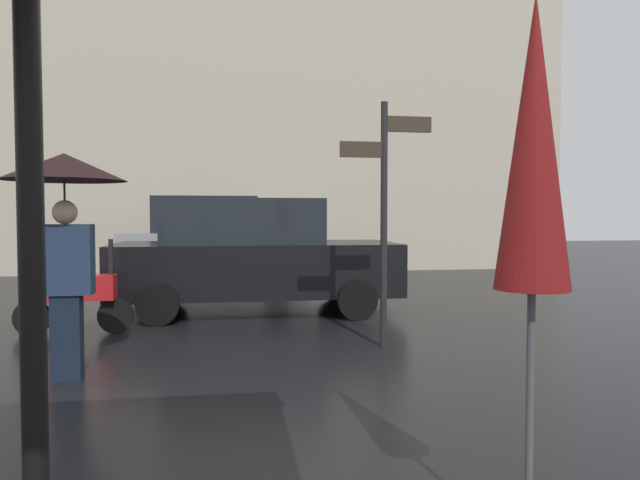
% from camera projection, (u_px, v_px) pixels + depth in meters
% --- Properties ---
extents(folded_patio_umbrella_near, '(0.52, 0.52, 2.52)m').
position_uv_depth(folded_patio_umbrella_near, '(533.00, 179.00, 2.58)').
color(folded_patio_umbrella_near, black).
rests_on(folded_patio_umbrella_near, ground).
extents(pedestrian_with_umbrella, '(1.11, 1.11, 2.11)m').
position_uv_depth(pedestrian_with_umbrella, '(65.00, 198.00, 5.39)').
color(pedestrian_with_umbrella, black).
rests_on(pedestrian_with_umbrella, ground).
extents(parked_scooter, '(1.49, 0.32, 1.23)m').
position_uv_depth(parked_scooter, '(70.00, 292.00, 7.55)').
color(parked_scooter, black).
rests_on(parked_scooter, ground).
extents(parked_car_left, '(4.40, 2.07, 1.80)m').
position_uv_depth(parked_car_left, '(252.00, 255.00, 9.31)').
color(parked_car_left, black).
rests_on(parked_car_left, ground).
extents(parked_car_right, '(4.16, 1.94, 1.97)m').
position_uv_depth(parked_car_right, '(212.00, 239.00, 13.44)').
color(parked_car_right, gray).
rests_on(parked_car_right, ground).
extents(street_signpost, '(1.08, 0.08, 2.85)m').
position_uv_depth(street_signpost, '(384.00, 199.00, 6.77)').
color(street_signpost, black).
rests_on(street_signpost, ground).
extents(building_block, '(19.68, 2.95, 12.70)m').
position_uv_depth(building_block, '(217.00, 48.00, 16.80)').
color(building_block, '#B2A893').
rests_on(building_block, ground).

